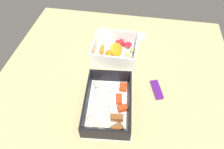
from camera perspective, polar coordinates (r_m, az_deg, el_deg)
table_surface at (r=68.53cm, az=0.69°, el=-2.66°), size 80.00×80.00×2.00cm
pasta_container at (r=60.65cm, az=-1.05°, el=-8.46°), size 21.93×15.34×5.37cm
fruit_bowl at (r=75.15cm, az=0.93°, el=6.70°), size 15.07×15.85×6.11cm
candy_bar at (r=66.63cm, az=12.43°, el=-4.17°), size 7.40×4.39×1.20cm
paper_cup_liner at (r=84.30cm, az=8.06°, el=10.52°), size 3.68×3.68×1.72cm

